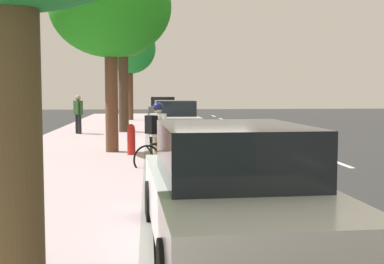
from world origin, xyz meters
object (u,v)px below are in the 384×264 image
cyclist_with_backpack (157,129)px  street_tree_mid_block (123,30)px  parked_sedan_grey_nearest (163,108)px  street_tree_near_cyclist (130,49)px  street_tree_far_end (110,8)px  parked_sedan_white_mid (232,193)px  bicycle_at_curb (167,157)px  pedestrian_on_phone (78,112)px  parked_sedan_silver_second (175,120)px  fire_hydrant (131,139)px

cyclist_with_backpack → street_tree_mid_block: bearing=-82.6°
parked_sedan_grey_nearest → street_tree_near_cyclist: 5.48m
cyclist_with_backpack → street_tree_far_end: 4.20m
parked_sedan_white_mid → street_tree_far_end: (1.96, -8.95, 3.47)m
parked_sedan_white_mid → bicycle_at_curb: bearing=-85.4°
street_tree_far_end → street_tree_mid_block: bearing=-90.0°
parked_sedan_white_mid → street_tree_mid_block: bearing=-83.1°
street_tree_mid_block → pedestrian_on_phone: bearing=25.2°
parked_sedan_grey_nearest → parked_sedan_silver_second: same height
parked_sedan_silver_second → street_tree_far_end: street_tree_far_end is taller
bicycle_at_curb → cyclist_with_backpack: cyclist_with_backpack is taller
bicycle_at_curb → street_tree_far_end: street_tree_far_end is taller
parked_sedan_silver_second → street_tree_near_cyclist: (2.10, -10.42, 3.69)m
parked_sedan_white_mid → bicycle_at_curb: (0.50, -6.16, -0.39)m
cyclist_with_backpack → fire_hydrant: size_ratio=1.94×
street_tree_mid_block → pedestrian_on_phone: street_tree_mid_block is taller
street_tree_far_end → fire_hydrant: 3.76m
cyclist_with_backpack → street_tree_near_cyclist: street_tree_near_cyclist is taller
parked_sedan_silver_second → parked_sedan_grey_nearest: bearing=-89.8°
fire_hydrant → parked_sedan_silver_second: bearing=-103.3°
street_tree_mid_block → street_tree_far_end: size_ratio=1.01×
parked_sedan_grey_nearest → cyclist_with_backpack: 22.02m
parked_sedan_white_mid → street_tree_near_cyclist: street_tree_near_cyclist is taller
street_tree_far_end → parked_sedan_silver_second: bearing=-110.1°
parked_sedan_grey_nearest → fire_hydrant: parked_sedan_grey_nearest is taller
fire_hydrant → street_tree_near_cyclist: bearing=-88.1°
cyclist_with_backpack → street_tree_near_cyclist: 18.86m
parked_sedan_grey_nearest → bicycle_at_curb: bearing=88.5°
street_tree_far_end → cyclist_with_backpack: bearing=117.8°
street_tree_far_end → pedestrian_on_phone: (1.80, -6.30, -3.19)m
street_tree_mid_block → street_tree_far_end: (0.00, 7.15, -0.22)m
cyclist_with_backpack → street_tree_near_cyclist: (1.24, -18.50, 3.45)m
street_tree_mid_block → street_tree_far_end: bearing=90.0°
street_tree_near_cyclist → street_tree_far_end: street_tree_near_cyclist is taller
pedestrian_on_phone → fire_hydrant: size_ratio=1.87×
parked_sedan_grey_nearest → pedestrian_on_phone: (3.86, 13.34, 0.29)m
parked_sedan_silver_second → pedestrian_on_phone: pedestrian_on_phone is taller
parked_sedan_white_mid → street_tree_near_cyclist: bearing=-85.5°
parked_sedan_grey_nearest → street_tree_far_end: street_tree_far_end is taller
street_tree_mid_block → pedestrian_on_phone: (1.80, 0.85, -3.41)m
parked_sedan_white_mid → street_tree_mid_block: street_tree_mid_block is taller
parked_sedan_white_mid → pedestrian_on_phone: size_ratio=2.85×
bicycle_at_curb → street_tree_far_end: bearing=-62.3°
cyclist_with_backpack → bicycle_at_curb: bearing=117.0°
parked_sedan_white_mid → pedestrian_on_phone: bearing=-76.1°
cyclist_with_backpack → street_tree_near_cyclist: bearing=-86.2°
street_tree_mid_block → pedestrian_on_phone: size_ratio=3.55×
street_tree_near_cyclist → street_tree_far_end: size_ratio=1.06×
parked_sedan_grey_nearest → pedestrian_on_phone: pedestrian_on_phone is taller
street_tree_mid_block → fire_hydrant: size_ratio=6.63×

